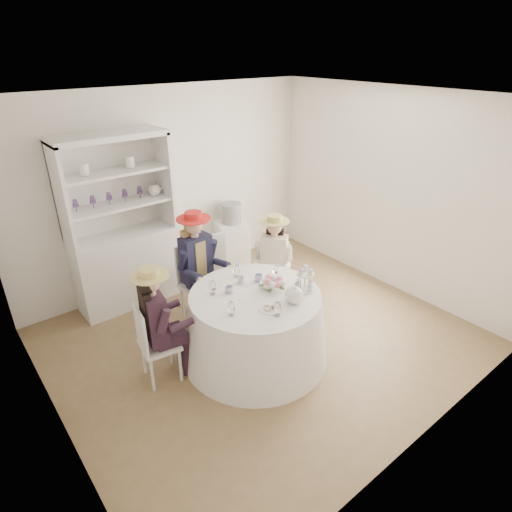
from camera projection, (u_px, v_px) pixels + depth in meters
ground at (261, 337)px, 5.11m from camera, size 4.50×4.50×0.00m
ceiling at (263, 98)px, 3.90m from camera, size 4.50×4.50×0.00m
wall_back at (170, 189)px, 5.90m from camera, size 4.50×0.00×4.50m
wall_front at (436, 319)px, 3.11m from camera, size 4.50×0.00×4.50m
wall_left at (34, 308)px, 3.24m from camera, size 0.00×4.50×4.50m
wall_right at (390, 192)px, 5.77m from camera, size 0.00×4.50×4.50m
tea_table at (255, 326)px, 4.64m from camera, size 1.59×1.59×0.80m
hutch at (124, 247)px, 5.51m from camera, size 1.44×0.81×2.24m
side_table at (232, 244)px, 6.64m from camera, size 0.58×0.58×0.72m
hatbox at (231, 213)px, 6.41m from camera, size 0.38×0.38×0.30m
guest_left at (157, 319)px, 4.19m from camera, size 0.51×0.48×1.29m
guest_mid at (197, 261)px, 5.13m from camera, size 0.52×0.54×1.43m
guest_right at (274, 258)px, 5.39m from camera, size 0.55×0.54×1.29m
spare_chair at (208, 266)px, 5.54m from camera, size 0.48×0.48×1.04m
teacup_a at (229, 290)px, 4.48m from camera, size 0.09×0.09×0.07m
teacup_b at (241, 280)px, 4.66m from camera, size 0.09×0.09×0.07m
teacup_c at (259, 278)px, 4.70m from camera, size 0.09×0.09×0.07m
flower_bowl at (269, 286)px, 4.58m from camera, size 0.25×0.25×0.05m
flower_arrangement at (272, 282)px, 4.51m from camera, size 0.20×0.20×0.08m
table_teapot at (294, 295)px, 4.30m from camera, size 0.26×0.18×0.19m
sandwich_plate at (271, 308)px, 4.22m from camera, size 0.24×0.24×0.05m
cupcake_stand at (305, 281)px, 4.54m from camera, size 0.26×0.26×0.25m
stemware_set at (255, 288)px, 4.43m from camera, size 0.91×0.95×0.15m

